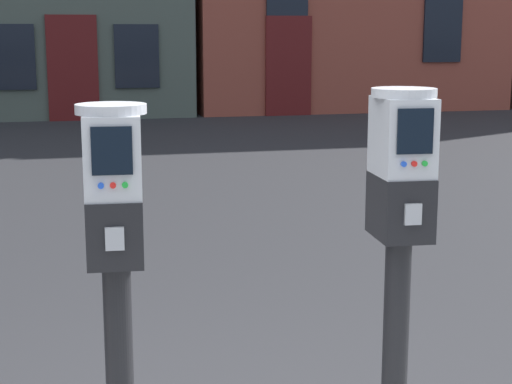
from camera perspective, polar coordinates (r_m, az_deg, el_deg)
parking_meter_near_kerb at (r=2.61m, az=-9.70°, el=-3.47°), size 0.23×0.26×1.39m
parking_meter_twin_adjacent at (r=2.83m, az=9.91°, el=-1.88°), size 0.23×0.26×1.42m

